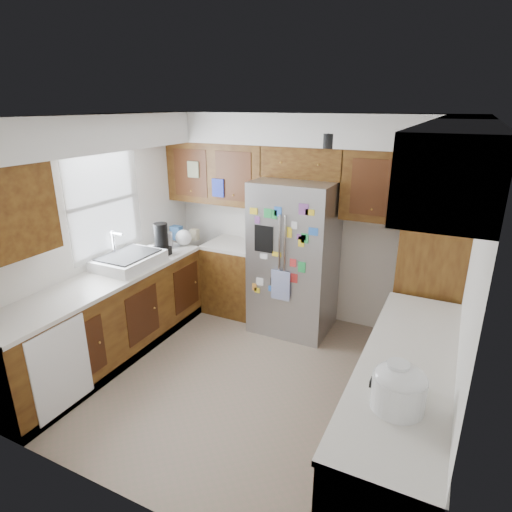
{
  "coord_description": "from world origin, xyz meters",
  "views": [
    {
      "loc": [
        1.67,
        -3.21,
        2.59
      ],
      "look_at": [
        -0.08,
        0.35,
        1.18
      ],
      "focal_mm": 30.0,
      "sensor_mm": 36.0,
      "label": 1
    }
  ],
  "objects_px": {
    "fridge": "(294,257)",
    "paper_towel": "(396,384)",
    "pantry": "(433,265)",
    "rice_cooker": "(399,387)"
  },
  "relations": [
    {
      "from": "fridge",
      "to": "paper_towel",
      "type": "distance_m",
      "value": 2.65
    },
    {
      "from": "pantry",
      "to": "fridge",
      "type": "xyz_separation_m",
      "value": [
        -1.5,
        0.05,
        -0.17
      ]
    },
    {
      "from": "pantry",
      "to": "paper_towel",
      "type": "relative_size",
      "value": 7.45
    },
    {
      "from": "fridge",
      "to": "paper_towel",
      "type": "bearing_deg",
      "value": -56.03
    },
    {
      "from": "fridge",
      "to": "paper_towel",
      "type": "xyz_separation_m",
      "value": [
        1.48,
        -2.2,
        0.16
      ]
    },
    {
      "from": "rice_cooker",
      "to": "fridge",
      "type": "bearing_deg",
      "value": 124.2
    },
    {
      "from": "pantry",
      "to": "paper_towel",
      "type": "bearing_deg",
      "value": -90.55
    },
    {
      "from": "pantry",
      "to": "fridge",
      "type": "distance_m",
      "value": 1.51
    },
    {
      "from": "pantry",
      "to": "paper_towel",
      "type": "distance_m",
      "value": 2.14
    },
    {
      "from": "fridge",
      "to": "rice_cooker",
      "type": "xyz_separation_m",
      "value": [
        1.5,
        -2.21,
        0.16
      ]
    }
  ]
}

